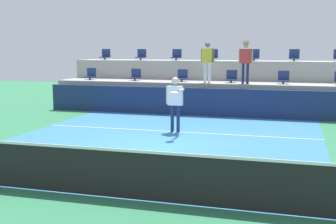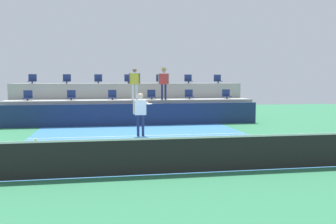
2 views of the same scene
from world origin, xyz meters
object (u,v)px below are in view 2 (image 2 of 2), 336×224
(tennis_ball, at_px, (35,140))
(stadium_chair_lower_far_left, at_px, (28,96))
(stadium_chair_lower_right, at_px, (189,95))
(stadium_chair_upper_mid_right, at_px, (160,80))
(spectator_in_grey, at_px, (135,81))
(stadium_chair_lower_mid_left, at_px, (112,96))
(tennis_player, at_px, (141,110))
(stadium_chair_upper_left, at_px, (67,80))
(stadium_chair_upper_far_left, at_px, (32,80))
(stadium_chair_upper_far_right, at_px, (218,80))
(stadium_chair_lower_far_right, at_px, (226,95))
(stadium_chair_upper_mid_left, at_px, (98,80))
(stadium_chair_upper_right, at_px, (188,80))
(stadium_chair_lower_left, at_px, (71,96))
(spectator_with_hat, at_px, (164,80))
(stadium_chair_lower_mid_right, at_px, (152,95))

(tennis_ball, bearing_deg, stadium_chair_lower_far_left, 101.43)
(stadium_chair_lower_right, bearing_deg, stadium_chair_upper_mid_right, 126.65)
(stadium_chair_lower_far_left, bearing_deg, spectator_in_grey, -4.04)
(stadium_chair_lower_mid_left, distance_m, tennis_player, 4.98)
(stadium_chair_lower_far_left, height_order, stadium_chair_upper_left, stadium_chair_upper_left)
(stadium_chair_upper_far_left, xyz_separation_m, stadium_chair_upper_far_right, (10.73, 0.00, 0.00))
(stadium_chair_upper_mid_right, height_order, stadium_chair_upper_far_right, same)
(stadium_chair_upper_far_right, bearing_deg, stadium_chair_lower_far_right, -91.91)
(tennis_player, height_order, spectator_in_grey, spectator_in_grey)
(stadium_chair_lower_right, xyz_separation_m, stadium_chair_upper_mid_left, (-4.92, 1.80, 0.85))
(stadium_chair_lower_right, bearing_deg, tennis_player, -123.25)
(stadium_chair_lower_far_left, xyz_separation_m, stadium_chair_lower_mid_left, (4.28, 0.00, 0.00))
(stadium_chair_upper_right, relative_size, tennis_ball, 7.65)
(stadium_chair_upper_far_right, bearing_deg, spectator_in_grey, -157.35)
(stadium_chair_upper_mid_left, distance_m, tennis_player, 6.99)
(stadium_chair_lower_left, bearing_deg, stadium_chair_upper_right, 15.07)
(stadium_chair_lower_mid_left, distance_m, stadium_chair_lower_right, 4.19)
(stadium_chair_upper_mid_right, bearing_deg, tennis_player, -105.50)
(stadium_chair_upper_far_left, distance_m, stadium_chair_upper_far_right, 10.73)
(stadium_chair_lower_left, relative_size, stadium_chair_upper_right, 1.00)
(stadium_chair_upper_far_left, distance_m, stadium_chair_upper_mid_right, 7.19)
(stadium_chair_lower_right, bearing_deg, spectator_with_hat, -165.48)
(stadium_chair_upper_left, xyz_separation_m, stadium_chair_upper_mid_left, (1.75, 0.00, 0.00))
(stadium_chair_upper_mid_right, bearing_deg, stadium_chair_upper_far_right, 0.00)
(stadium_chair_lower_mid_right, bearing_deg, stadium_chair_lower_far_left, 180.00)
(stadium_chair_upper_far_left, bearing_deg, stadium_chair_upper_mid_left, 0.00)
(stadium_chair_upper_mid_right, bearing_deg, stadium_chair_lower_left, -160.09)
(stadium_chair_upper_right, xyz_separation_m, tennis_player, (-3.56, -6.66, -1.23))
(stadium_chair_upper_mid_left, relative_size, stadium_chair_upper_far_right, 1.00)
(stadium_chair_upper_far_right, relative_size, spectator_with_hat, 0.30)
(stadium_chair_lower_right, height_order, spectator_with_hat, spectator_with_hat)
(spectator_in_grey, bearing_deg, stadium_chair_upper_mid_left, 130.93)
(stadium_chair_upper_far_left, relative_size, stadium_chair_upper_mid_left, 1.00)
(spectator_in_grey, bearing_deg, tennis_player, -91.99)
(stadium_chair_lower_mid_left, relative_size, tennis_ball, 7.65)
(stadium_chair_upper_far_right, distance_m, tennis_player, 8.65)
(stadium_chair_lower_far_right, relative_size, spectator_in_grey, 0.31)
(stadium_chair_lower_left, height_order, spectator_in_grey, spectator_in_grey)
(stadium_chair_lower_far_left, bearing_deg, stadium_chair_lower_mid_right, 0.00)
(tennis_player, relative_size, spectator_with_hat, 1.03)
(stadium_chair_lower_mid_right, bearing_deg, stadium_chair_upper_left, 158.56)
(tennis_player, xyz_separation_m, spectator_with_hat, (1.70, 4.48, 1.21))
(stadium_chair_upper_mid_left, distance_m, stadium_chair_upper_mid_right, 3.58)
(stadium_chair_upper_mid_left, distance_m, stadium_chair_upper_right, 5.30)
(tennis_player, relative_size, spectator_in_grey, 1.06)
(stadium_chair_upper_left, distance_m, stadium_chair_upper_far_right, 8.87)
(spectator_with_hat, bearing_deg, stadium_chair_upper_mid_left, 147.61)
(stadium_chair_lower_left, xyz_separation_m, stadium_chair_upper_mid_right, (4.97, 1.80, 0.85))
(stadium_chair_upper_right, height_order, tennis_ball, stadium_chair_upper_right)
(stadium_chair_lower_mid_left, height_order, stadium_chair_upper_far_right, stadium_chair_upper_far_right)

